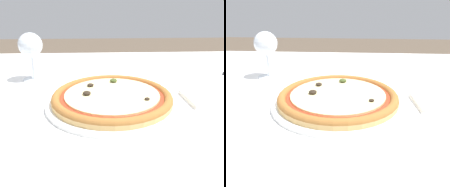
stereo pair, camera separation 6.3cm
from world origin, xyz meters
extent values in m
cube|color=brown|center=(0.00, 0.00, 0.68)|extent=(1.38, 0.99, 0.04)
cube|color=white|center=(0.00, 0.00, 0.70)|extent=(1.48, 1.09, 0.01)
cylinder|color=brown|center=(-0.63, 0.44, 0.33)|extent=(0.06, 0.06, 0.66)
cylinder|color=white|center=(-0.11, -0.04, 0.71)|extent=(0.34, 0.34, 0.01)
cylinder|color=#E0B26B|center=(-0.11, -0.04, 0.72)|extent=(0.31, 0.31, 0.01)
torus|color=#A3662D|center=(-0.11, -0.04, 0.72)|extent=(0.31, 0.31, 0.02)
cylinder|color=#BC381E|center=(-0.11, -0.04, 0.72)|extent=(0.26, 0.26, 0.00)
cylinder|color=beige|center=(-0.11, -0.04, 0.73)|extent=(0.24, 0.24, 0.00)
ellipsoid|color=#2D2319|center=(-0.02, -0.09, 0.73)|extent=(0.01, 0.01, 0.01)
ellipsoid|color=#425123|center=(-0.10, 0.05, 0.74)|extent=(0.02, 0.02, 0.01)
ellipsoid|color=#2D2319|center=(-0.16, 0.01, 0.74)|extent=(0.02, 0.02, 0.01)
ellipsoid|color=#2D2319|center=(-0.17, -0.05, 0.74)|extent=(0.02, 0.02, 0.01)
cylinder|color=silver|center=(-0.35, 0.16, 0.70)|extent=(0.07, 0.07, 0.00)
cylinder|color=silver|center=(-0.35, 0.16, 0.75)|extent=(0.01, 0.01, 0.08)
sphere|color=silver|center=(-0.35, 0.16, 0.82)|extent=(0.08, 0.08, 0.08)
cube|color=silver|center=(0.17, -0.02, 0.71)|extent=(0.16, 0.12, 0.01)
camera|label=1|loc=(-0.13, -0.63, 0.97)|focal=40.00mm
camera|label=2|loc=(-0.07, -0.63, 0.97)|focal=40.00mm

